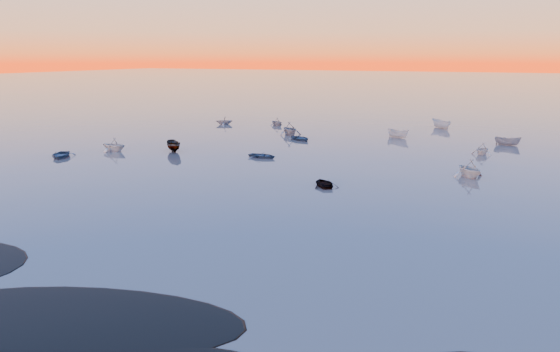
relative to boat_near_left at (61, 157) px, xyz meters
The scene contains 5 objects.
ground 75.47m from the boat_near_left, 64.28° to the left, with size 600.00×600.00×0.00m, color #6B5F59.
mud_lobes 46.50m from the boat_near_left, 45.23° to the right, with size 140.00×6.00×0.07m, color black, non-canonical shape.
moored_fleet 38.90m from the boat_near_left, 32.66° to the left, with size 124.00×58.00×1.20m, color silver, non-canonical shape.
boat_near_left is the anchor object (origin of this frame).
boat_near_right 47.60m from the boat_near_left, 10.86° to the left, with size 3.99×1.80×1.40m, color silver.
Camera 1 is at (18.58, -16.96, 12.29)m, focal length 35.00 mm.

